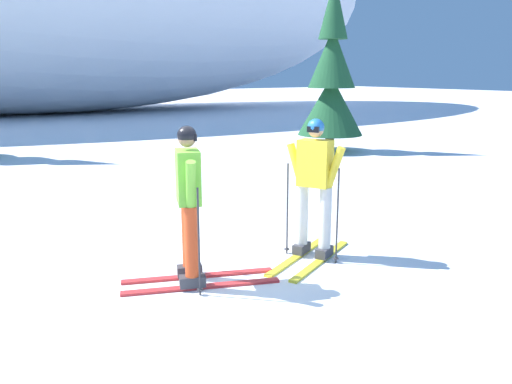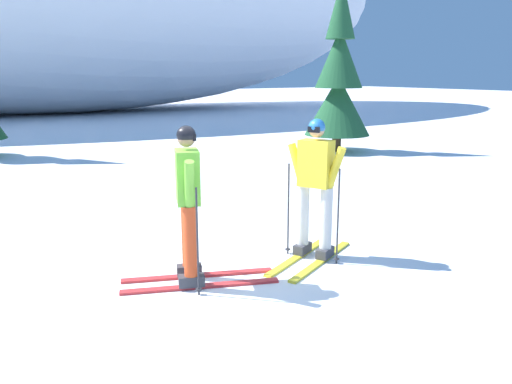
# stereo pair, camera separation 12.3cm
# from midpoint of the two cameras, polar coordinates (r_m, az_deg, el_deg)

# --- Properties ---
(ground_plane) EXTENTS (120.00, 120.00, 0.00)m
(ground_plane) POSITION_cam_midpoint_polar(r_m,az_deg,el_deg) (6.00, -4.57, -9.61)
(ground_plane) COLOR white
(skier_lime_jacket) EXTENTS (1.77, 0.99, 1.76)m
(skier_lime_jacket) POSITION_cam_midpoint_polar(r_m,az_deg,el_deg) (5.65, -7.92, -1.31)
(skier_lime_jacket) COLOR red
(skier_lime_jacket) RESTS_ON ground
(skier_yellow_jacket) EXTENTS (1.63, 1.09, 1.76)m
(skier_yellow_jacket) POSITION_cam_midpoint_polar(r_m,az_deg,el_deg) (6.46, 5.87, 0.59)
(skier_yellow_jacket) COLOR gold
(skier_yellow_jacket) RESTS_ON ground
(pine_tree_far_right) EXTENTS (1.90, 1.90, 4.93)m
(pine_tree_far_right) POSITION_cam_midpoint_polar(r_m,az_deg,el_deg) (15.53, 8.07, 12.02)
(pine_tree_far_right) COLOR #47301E
(pine_tree_far_right) RESTS_ON ground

